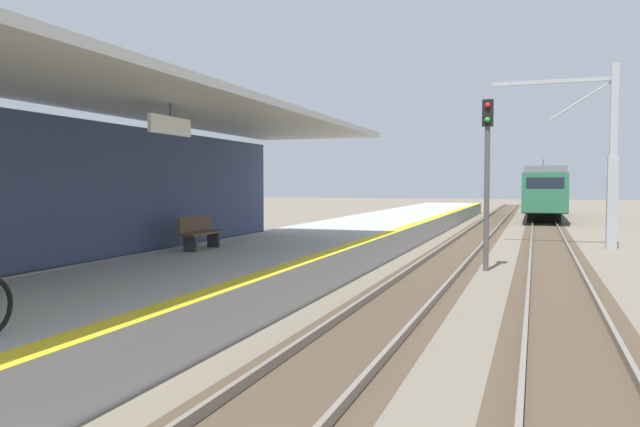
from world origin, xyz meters
The scene contains 8 objects.
station_platform centered at (-2.50, 16.00, 0.45)m, with size 5.00×80.00×0.91m.
station_building_with_canopy centered at (-4.30, 6.72, 2.66)m, with size 4.85×24.00×4.43m.
track_pair_nearest_platform centered at (1.90, 20.00, 0.05)m, with size 2.34×120.00×0.16m.
track_pair_middle centered at (5.30, 20.00, 0.05)m, with size 2.34×120.00×0.16m.
approaching_train centered at (5.30, 48.90, 2.18)m, with size 2.93×19.60×4.76m.
rail_signal_post centered at (3.31, 17.31, 3.19)m, with size 0.32×0.34×5.20m.
catenary_pylon_far_side centered at (7.35, 25.35, 3.60)m, with size 5.00×0.40×7.50m.
platform_bench centered at (-3.76, 12.43, 1.37)m, with size 0.45×1.60×0.88m.
Camera 1 is at (4.70, -1.74, 2.65)m, focal length 34.02 mm.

